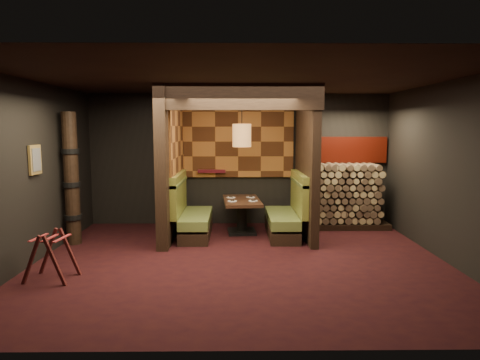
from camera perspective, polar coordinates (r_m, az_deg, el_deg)
name	(u,v)px	position (r m, az deg, el deg)	size (l,w,h in m)	color
floor	(241,262)	(6.93, 0.13, -10.89)	(6.50, 5.50, 0.02)	black
ceiling	(241,78)	(6.64, 0.14, 13.42)	(6.50, 5.50, 0.02)	black
wall_back	(239,160)	(9.38, -0.11, 2.75)	(6.50, 0.02, 2.85)	black
wall_front	(245,204)	(3.90, 0.70, -3.21)	(6.50, 0.02, 2.85)	black
wall_left	(30,173)	(7.35, -26.21, 0.87)	(0.02, 5.50, 2.85)	black
wall_right	(450,172)	(7.43, 26.16, 0.93)	(0.02, 5.50, 2.85)	black
partition_left	(170,164)	(8.37, -9.32, 2.15)	(0.20, 2.20, 2.85)	black
partition_right	(306,163)	(8.44, 8.84, 2.20)	(0.15, 2.10, 2.85)	black
header_beam	(239,97)	(7.31, -0.14, 11.01)	(2.85, 0.18, 0.44)	black
tapa_back_panel	(238,142)	(9.31, -0.26, 5.15)	(2.40, 0.06, 1.55)	#955624
tapa_side_panel	(177,141)	(8.50, -8.40, 5.11)	(0.04, 1.85, 1.45)	#955624
lacquer_shelf	(212,171)	(9.31, -3.80, 1.18)	(0.60, 0.12, 0.07)	#4E1119
booth_bench_left	(191,216)	(8.47, -6.57, -4.77)	(0.68, 1.60, 1.14)	black
booth_bench_right	(287,216)	(8.48, 6.30, -4.74)	(0.68, 1.60, 1.14)	black
dining_table	(242,211)	(8.62, 0.24, -4.13)	(0.80, 1.35, 0.69)	black
place_settings	(242,199)	(8.58, 0.24, -2.53)	(0.62, 0.65, 0.03)	white
pendant_lamp	(242,135)	(8.41, 0.25, 5.98)	(0.37, 0.37, 1.11)	#946232
framed_picture	(35,160)	(7.40, -25.65, 2.45)	(0.05, 0.36, 0.46)	olive
luggage_rack	(51,254)	(6.60, -23.87, -9.01)	(0.72, 0.54, 0.73)	#401413
totem_column	(71,180)	(8.30, -21.55, 0.05)	(0.31, 0.31, 2.40)	black
firewood_stack	(347,196)	(9.37, 14.05, -2.05)	(1.73, 0.70, 1.36)	black
mosaic_header	(344,150)	(9.59, 13.72, 3.94)	(1.83, 0.10, 0.56)	#661408
bay_front_post	(309,162)	(8.71, 9.14, 2.33)	(0.08, 0.08, 2.85)	black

